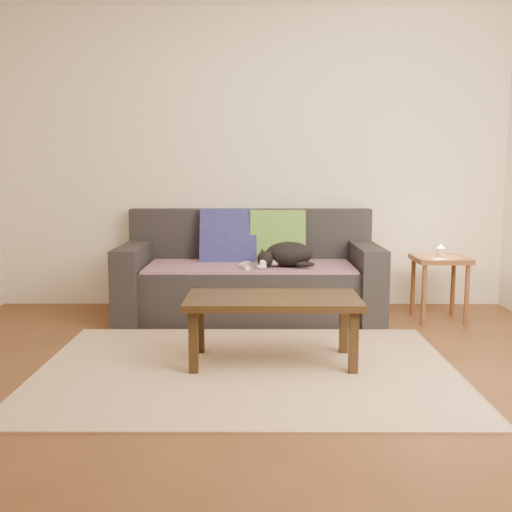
# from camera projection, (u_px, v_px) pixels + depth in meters

# --- Properties ---
(ground) EXTENTS (4.50, 4.50, 0.00)m
(ground) POSITION_uv_depth(u_px,v_px,m) (247.00, 378.00, 3.46)
(ground) COLOR brown
(ground) RESTS_ON ground
(back_wall) EXTENTS (4.50, 0.04, 2.60)m
(back_wall) POSITION_uv_depth(u_px,v_px,m) (251.00, 159.00, 5.27)
(back_wall) COLOR beige
(back_wall) RESTS_ON ground
(sofa) EXTENTS (2.10, 0.94, 0.87)m
(sofa) POSITION_uv_depth(u_px,v_px,m) (250.00, 279.00, 4.98)
(sofa) COLOR #232328
(sofa) RESTS_ON ground
(throw_blanket) EXTENTS (1.66, 0.74, 0.02)m
(throw_blanket) POSITION_uv_depth(u_px,v_px,m) (250.00, 266.00, 4.87)
(throw_blanket) COLOR #422A50
(throw_blanket) RESTS_ON sofa
(cushion_navy) EXTENTS (0.48, 0.25, 0.50)m
(cushion_navy) POSITION_uv_depth(u_px,v_px,m) (229.00, 238.00, 5.10)
(cushion_navy) COLOR #100F42
(cushion_navy) RESTS_ON throw_blanket
(cushion_green) EXTENTS (0.47, 0.20, 0.48)m
(cushion_green) POSITION_uv_depth(u_px,v_px,m) (278.00, 238.00, 5.10)
(cushion_green) COLOR #0D5737
(cushion_green) RESTS_ON throw_blanket
(cat) EXTENTS (0.48, 0.36, 0.20)m
(cat) POSITION_uv_depth(u_px,v_px,m) (287.00, 255.00, 4.76)
(cat) COLOR black
(cat) RESTS_ON throw_blanket
(wii_remote_a) EXTENTS (0.08, 0.15, 0.03)m
(wii_remote_a) POSITION_uv_depth(u_px,v_px,m) (245.00, 264.00, 4.80)
(wii_remote_a) COLOR white
(wii_remote_a) RESTS_ON throw_blanket
(wii_remote_b) EXTENTS (0.07, 0.15, 0.03)m
(wii_remote_b) POSITION_uv_depth(u_px,v_px,m) (246.00, 267.00, 4.64)
(wii_remote_b) COLOR white
(wii_remote_b) RESTS_ON throw_blanket
(side_table) EXTENTS (0.42, 0.42, 0.52)m
(side_table) POSITION_uv_depth(u_px,v_px,m) (440.00, 268.00, 4.78)
(side_table) COLOR brown
(side_table) RESTS_ON ground
(candle) EXTENTS (0.06, 0.06, 0.09)m
(candle) POSITION_uv_depth(u_px,v_px,m) (441.00, 252.00, 4.76)
(candle) COLOR beige
(candle) RESTS_ON side_table
(rug) EXTENTS (2.50, 1.80, 0.01)m
(rug) POSITION_uv_depth(u_px,v_px,m) (247.00, 369.00, 3.61)
(rug) COLOR tan
(rug) RESTS_ON ground
(coffee_table) EXTENTS (1.07, 0.53, 0.43)m
(coffee_table) POSITION_uv_depth(u_px,v_px,m) (273.00, 305.00, 3.68)
(coffee_table) COLOR #312213
(coffee_table) RESTS_ON rug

